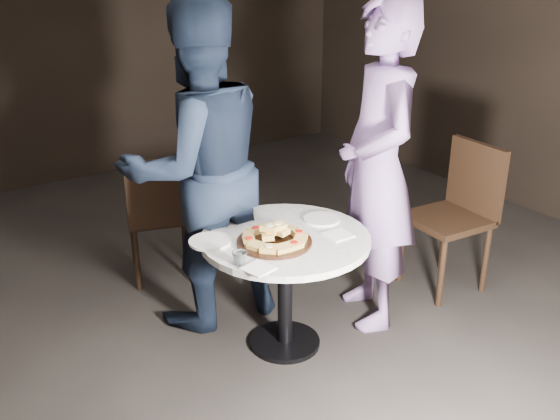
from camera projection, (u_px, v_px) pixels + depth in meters
name	position (u px, v px, depth m)	size (l,w,h in m)	color
floor	(273.00, 351.00, 3.49)	(7.00, 7.00, 0.00)	black
table	(285.00, 257.00, 3.34)	(1.18, 1.18, 0.68)	black
serving_board	(274.00, 242.00, 3.20)	(0.39, 0.39, 0.02)	black
focaccia_pile	(274.00, 235.00, 3.19)	(0.35, 0.34, 0.09)	tan
plate_left	(210.00, 241.00, 3.21)	(0.22, 0.22, 0.01)	white
plate_right	(322.00, 219.00, 3.48)	(0.20, 0.20, 0.01)	white
water_glass	(240.00, 258.00, 2.97)	(0.07, 0.07, 0.07)	silver
napkin_near	(258.00, 268.00, 2.95)	(0.13, 0.13, 0.01)	white
napkin_far	(338.00, 235.00, 3.30)	(0.13, 0.13, 0.01)	white
chair_far	(160.00, 210.00, 4.06)	(0.53, 0.54, 0.89)	black
chair_right	(459.00, 206.00, 4.01)	(0.50, 0.48, 0.96)	black
diner_navy	(198.00, 169.00, 3.49)	(0.92, 0.71, 1.88)	#141E31
diner_teal	(377.00, 169.00, 3.49)	(0.69, 0.45, 1.89)	#8067A2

